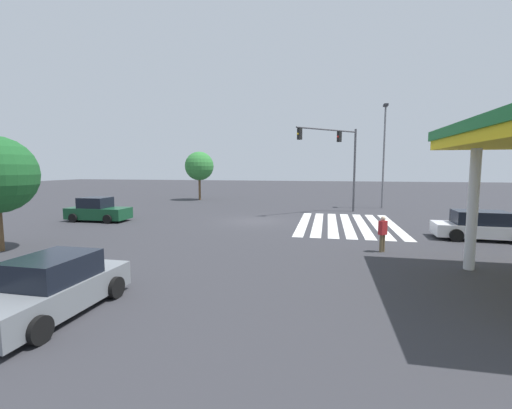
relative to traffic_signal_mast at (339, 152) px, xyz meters
name	(u,v)px	position (x,y,z in m)	size (l,w,h in m)	color
ground_plane	(256,221)	(-5.70, 5.70, -4.95)	(148.39, 148.39, 0.00)	#333338
crosswalk_markings	(347,224)	(-5.70, -0.45, -4.95)	(9.92, 6.30, 0.01)	silver
traffic_signal_mast	(339,152)	(0.00, 0.00, 0.00)	(4.67, 4.67, 6.92)	#47474C
car_0	(98,211)	(-7.85, 16.55, -4.21)	(2.05, 4.24, 1.66)	#144728
car_1	(481,226)	(-9.28, -6.96, -4.25)	(2.29, 4.65, 1.49)	silver
car_2	(53,288)	(-21.62, 7.63, -4.27)	(4.26, 1.97, 1.51)	gray
pedestrian	(383,232)	(-13.08, -1.54, -4.06)	(0.41, 0.41, 1.60)	brown
street_light_pole_a	(384,148)	(4.27, -4.07, 0.56)	(0.80, 0.36, 9.38)	slate
tree_corner_a	(199,166)	(8.55, 15.34, -1.06)	(3.28, 3.28, 5.55)	brown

